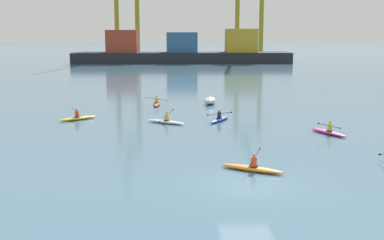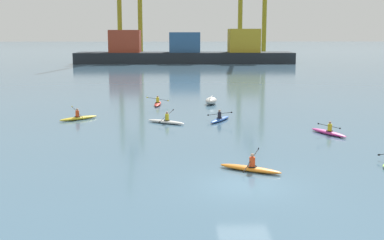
{
  "view_description": "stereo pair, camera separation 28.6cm",
  "coord_description": "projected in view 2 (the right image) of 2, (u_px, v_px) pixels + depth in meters",
  "views": [
    {
      "loc": [
        -3.3,
        -22.07,
        7.06
      ],
      "look_at": [
        -2.14,
        14.33,
        0.6
      ],
      "focal_mm": 45.96,
      "sensor_mm": 36.0,
      "label": 1
    },
    {
      "loc": [
        -3.01,
        -22.08,
        7.06
      ],
      "look_at": [
        -2.14,
        14.33,
        0.6
      ],
      "focal_mm": 45.96,
      "sensor_mm": 36.0,
      "label": 2
    }
  ],
  "objects": [
    {
      "name": "kayak_blue",
      "position": [
        220.0,
        119.0,
        39.92
      ],
      "size": [
        2.15,
        3.27,
        0.95
      ],
      "color": "#2856B2",
      "rests_on": "ground"
    },
    {
      "name": "kayak_magenta",
      "position": [
        329.0,
        132.0,
        34.63
      ],
      "size": [
        2.05,
        3.32,
        0.95
      ],
      "color": "#C13384",
      "rests_on": "ground"
    },
    {
      "name": "ground_plane",
      "position": [
        245.0,
        186.0,
        23.03
      ],
      "size": [
        800.0,
        800.0,
        0.0
      ],
      "primitive_type": "plane",
      "color": "#476B84"
    },
    {
      "name": "kayak_red",
      "position": [
        158.0,
        103.0,
        48.82
      ],
      "size": [
        2.27,
        3.42,
        0.95
      ],
      "color": "red",
      "rests_on": "ground"
    },
    {
      "name": "capsized_dinghy",
      "position": [
        211.0,
        101.0,
        49.41
      ],
      "size": [
        1.57,
        2.76,
        0.76
      ],
      "color": "beige",
      "rests_on": "ground"
    },
    {
      "name": "container_barge",
      "position": [
        185.0,
        52.0,
        117.25
      ],
      "size": [
        51.44,
        9.32,
        8.05
      ],
      "color": "#1E2328",
      "rests_on": "ground"
    },
    {
      "name": "kayak_orange",
      "position": [
        250.0,
        168.0,
        25.41
      ],
      "size": [
        3.24,
        2.23,
        1.08
      ],
      "color": "orange",
      "rests_on": "ground"
    },
    {
      "name": "kayak_yellow",
      "position": [
        78.0,
        118.0,
        40.52
      ],
      "size": [
        3.01,
        2.62,
        1.08
      ],
      "color": "yellow",
      "rests_on": "ground"
    },
    {
      "name": "kayak_white",
      "position": [
        166.0,
        121.0,
        38.87
      ],
      "size": [
        3.2,
        2.32,
        1.04
      ],
      "color": "silver",
      "rests_on": "ground"
    }
  ]
}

